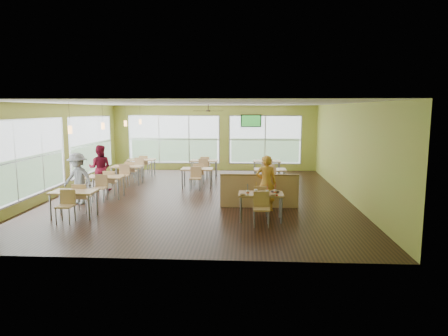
{
  "coord_description": "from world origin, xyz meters",
  "views": [
    {
      "loc": [
        1.61,
        -13.62,
        3.0
      ],
      "look_at": [
        0.87,
        -0.85,
        1.12
      ],
      "focal_mm": 32.0,
      "sensor_mm": 36.0,
      "label": 1
    }
  ],
  "objects_px": {
    "main_table": "(261,198)",
    "food_basket": "(275,191)",
    "half_wall_divider": "(259,191)",
    "man_plaid": "(266,183)"
  },
  "relations": [
    {
      "from": "main_table",
      "to": "half_wall_divider",
      "type": "bearing_deg",
      "value": 90.0
    },
    {
      "from": "food_basket",
      "to": "half_wall_divider",
      "type": "bearing_deg",
      "value": 106.37
    },
    {
      "from": "main_table",
      "to": "food_basket",
      "type": "height_order",
      "value": "main_table"
    },
    {
      "from": "man_plaid",
      "to": "food_basket",
      "type": "bearing_deg",
      "value": 103.6
    },
    {
      "from": "half_wall_divider",
      "to": "man_plaid",
      "type": "xyz_separation_m",
      "value": [
        0.19,
        -0.38,
        0.31
      ]
    },
    {
      "from": "main_table",
      "to": "food_basket",
      "type": "distance_m",
      "value": 0.44
    },
    {
      "from": "half_wall_divider",
      "to": "man_plaid",
      "type": "distance_m",
      "value": 0.52
    },
    {
      "from": "main_table",
      "to": "man_plaid",
      "type": "xyz_separation_m",
      "value": [
        0.19,
        1.07,
        0.2
      ]
    },
    {
      "from": "man_plaid",
      "to": "food_basket",
      "type": "height_order",
      "value": "man_plaid"
    },
    {
      "from": "half_wall_divider",
      "to": "main_table",
      "type": "bearing_deg",
      "value": -90.0
    }
  ]
}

